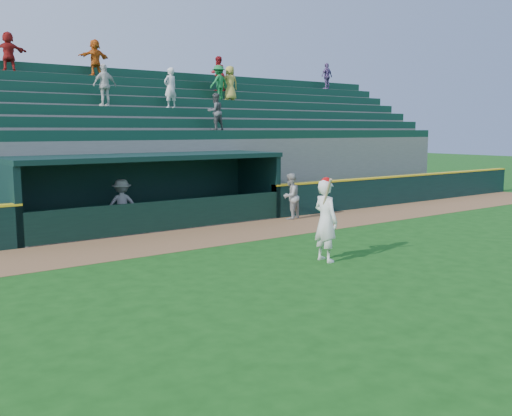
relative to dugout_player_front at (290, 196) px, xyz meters
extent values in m
plane|color=#154912|center=(-4.86, -6.02, -0.85)|extent=(120.00, 120.00, 0.00)
cube|color=brown|center=(-4.86, -1.12, -0.84)|extent=(40.00, 3.00, 0.01)
cube|color=black|center=(7.39, 0.53, -0.25)|extent=(15.50, 0.30, 1.20)
cube|color=yellow|center=(7.39, 0.53, 0.38)|extent=(15.50, 0.32, 0.06)
imported|color=#ADACA7|center=(0.00, 0.00, 0.00)|extent=(0.99, 0.88, 1.70)
imported|color=#999994|center=(-5.94, 1.55, -0.01)|extent=(1.24, 0.98, 1.68)
cube|color=slate|center=(-4.86, 1.68, -0.83)|extent=(9.00, 2.60, 0.04)
cube|color=black|center=(-9.46, 1.68, 0.30)|extent=(0.20, 2.60, 2.30)
cube|color=black|center=(-0.26, 1.68, 0.30)|extent=(0.20, 2.60, 2.30)
cube|color=black|center=(-4.86, 2.98, 0.30)|extent=(9.40, 0.20, 2.30)
cube|color=black|center=(-4.86, 1.68, 1.53)|extent=(9.40, 2.80, 0.16)
cube|color=black|center=(-4.86, 0.46, -0.35)|extent=(9.00, 0.16, 1.00)
cube|color=brown|center=(-4.86, 2.48, -0.60)|extent=(8.40, 0.45, 0.10)
cube|color=slate|center=(-4.86, 3.50, 0.61)|extent=(34.00, 0.85, 2.91)
cube|color=#0F3828|center=(-4.86, 3.38, 2.24)|extent=(34.00, 0.60, 0.36)
cube|color=slate|center=(-4.86, 4.35, 0.83)|extent=(34.00, 0.85, 3.36)
cube|color=#0F3828|center=(-4.86, 4.23, 2.69)|extent=(34.00, 0.60, 0.36)
cube|color=slate|center=(-4.86, 5.20, 1.06)|extent=(34.00, 0.85, 3.81)
cube|color=#0F3828|center=(-4.86, 5.08, 3.14)|extent=(34.00, 0.60, 0.36)
cube|color=slate|center=(-4.86, 6.05, 1.28)|extent=(34.00, 0.85, 4.26)
cube|color=#0F3828|center=(-4.86, 5.93, 3.59)|extent=(34.00, 0.60, 0.36)
cube|color=slate|center=(-4.86, 6.90, 1.51)|extent=(34.00, 0.85, 4.71)
cube|color=#0F3828|center=(-4.86, 6.78, 4.04)|extent=(34.00, 0.60, 0.36)
cube|color=slate|center=(-4.86, 7.75, 1.73)|extent=(34.00, 0.85, 5.16)
cube|color=#0F3828|center=(-4.86, 7.63, 4.49)|extent=(34.00, 0.60, 0.36)
cube|color=slate|center=(-4.86, 8.60, 1.96)|extent=(34.00, 0.85, 5.61)
cube|color=#0F3828|center=(-4.86, 8.48, 4.94)|extent=(34.00, 0.60, 0.36)
cube|color=slate|center=(-4.86, 9.18, 1.96)|extent=(34.50, 0.30, 5.61)
imported|color=silver|center=(-4.96, 5.10, 4.12)|extent=(0.97, 0.48, 1.59)
imported|color=#AD1D1A|center=(-7.75, 7.65, 5.41)|extent=(1.41, 0.57, 1.49)
imported|color=#555555|center=(-1.09, 3.40, 3.15)|extent=(0.75, 0.60, 1.46)
imported|color=#197334|center=(0.74, 5.95, 4.54)|extent=(1.10, 0.79, 1.54)
imported|color=gold|center=(1.34, 5.95, 4.55)|extent=(0.82, 0.59, 1.55)
imported|color=#73528D|center=(8.99, 7.65, 5.39)|extent=(0.89, 0.46, 1.45)
imported|color=orange|center=(-4.32, 7.65, 5.43)|extent=(1.47, 0.72, 1.52)
imported|color=white|center=(-2.17, 5.10, 4.14)|extent=(0.65, 0.49, 1.63)
imported|color=#AE1A21|center=(1.24, 6.80, 5.02)|extent=(0.88, 0.74, 1.60)
imported|color=white|center=(-3.69, -5.77, 0.18)|extent=(0.52, 0.77, 2.06)
sphere|color=#B10A09|center=(-3.69, -5.77, 1.14)|extent=(0.27, 0.27, 0.27)
cylinder|color=tan|center=(-3.87, -5.99, 0.91)|extent=(0.25, 0.49, 0.76)
camera|label=1|loc=(-13.47, -16.04, 2.44)|focal=40.00mm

